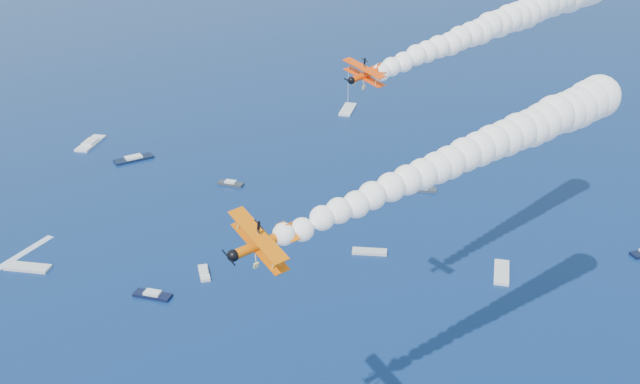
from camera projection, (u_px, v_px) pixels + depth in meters
biplane_lead at (365, 75)px, 104.60m from camera, size 7.60×8.69×5.96m
biplane_trail at (262, 243)px, 81.89m from camera, size 9.23×10.94×8.58m
smoke_trail_lead at (499, 22)px, 122.82m from camera, size 64.67×23.77×11.43m
smoke_trail_trail at (465, 156)px, 97.78m from camera, size 64.03×11.09×11.43m
spectator_boats at (51, 235)px, 186.26m from camera, size 232.81×177.05×0.70m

